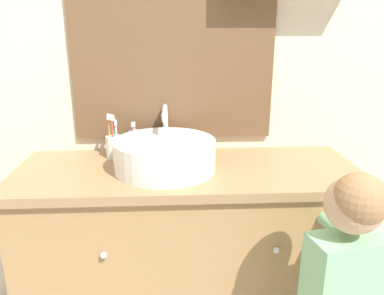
# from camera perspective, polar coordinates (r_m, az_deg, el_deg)

# --- Properties ---
(wall_back) EXTENTS (3.20, 0.18, 2.50)m
(wall_back) POSITION_cam_1_polar(r_m,az_deg,el_deg) (1.66, -0.38, 16.65)
(wall_back) COLOR beige
(wall_back) RESTS_ON ground_plane
(vanity_counter) EXTENTS (1.35, 0.51, 0.80)m
(vanity_counter) POSITION_cam_1_polar(r_m,az_deg,el_deg) (1.66, -0.60, -16.05)
(vanity_counter) COLOR #A37A4C
(vanity_counter) RESTS_ON ground_plane
(sink_basin) EXTENTS (0.39, 0.44, 0.22)m
(sink_basin) POSITION_cam_1_polar(r_m,az_deg,el_deg) (1.45, -4.13, -0.98)
(sink_basin) COLOR white
(sink_basin) RESTS_ON vanity_counter
(toothbrush_holder) EXTENTS (0.07, 0.07, 0.19)m
(toothbrush_holder) POSITION_cam_1_polar(r_m,az_deg,el_deg) (1.61, -11.81, 0.32)
(toothbrush_holder) COLOR silver
(toothbrush_holder) RESTS_ON vanity_counter
(soap_dispenser) EXTENTS (0.05, 0.05, 0.14)m
(soap_dispenser) POSITION_cam_1_polar(r_m,az_deg,el_deg) (1.64, -8.77, 0.91)
(soap_dispenser) COLOR #CCA3BC
(soap_dispenser) RESTS_ON vanity_counter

